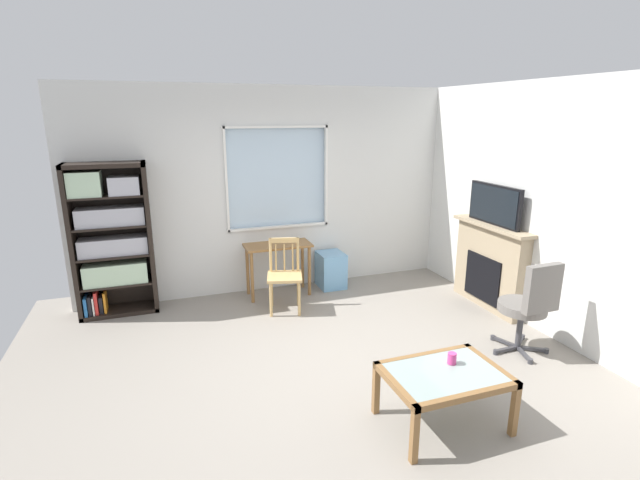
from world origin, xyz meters
name	(u,v)px	position (x,y,z in m)	size (l,w,h in m)	color
ground	(330,371)	(0.00, 0.00, -0.01)	(6.07, 5.77, 0.02)	gray
wall_back_with_window	(267,192)	(-0.02, 2.38, 1.35)	(5.07, 0.15, 2.74)	silver
wall_right	(558,212)	(2.60, 0.00, 1.37)	(0.12, 4.97, 2.74)	silver
bookshelf	(111,237)	(-1.98, 2.14, 0.96)	(0.90, 0.38, 1.84)	black
desk_under_window	(278,254)	(0.03, 2.03, 0.58)	(0.88, 0.41, 0.71)	olive
wooden_chair	(285,275)	(-0.02, 1.52, 0.46)	(0.51, 0.50, 0.90)	tan
plastic_drawer_unit	(331,270)	(0.80, 2.08, 0.25)	(0.35, 0.40, 0.50)	#72ADDB
fireplace	(490,265)	(2.44, 0.78, 0.54)	(0.26, 1.24, 1.07)	tan
tv	(495,205)	(2.42, 0.78, 1.32)	(0.06, 0.86, 0.49)	black
office_chair	(529,303)	(1.99, -0.37, 0.55)	(0.56, 0.58, 1.00)	slate
coffee_table	(444,380)	(0.55, -1.04, 0.39)	(0.91, 0.65, 0.46)	#8C9E99
sippy_cup	(452,358)	(0.68, -0.95, 0.50)	(0.07, 0.07, 0.09)	#DB3D84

